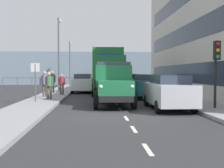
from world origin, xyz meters
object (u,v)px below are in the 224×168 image
pedestrian_strolling (45,82)px  pedestrian_with_bag (52,80)px  car_grey_kerbside_2 (135,83)px  truck_vintage_green (113,85)px  car_white_oppositeside_0 (82,83)px  car_red_oppositeside_1 (84,81)px  traffic_light_near (216,59)px  car_silver_kerbside_near (168,92)px  car_navy_kerbside_3 (128,81)px  lamp_post_promenade (59,48)px  street_sign (35,75)px  lamp_post_far (70,59)px  pedestrian_couple_a (62,83)px  car_teal_kerbside_1 (146,86)px  pedestrian_couple_b (49,83)px  lorry_cargo_green (107,70)px

pedestrian_strolling → pedestrian_with_bag: pedestrian_with_bag is taller
pedestrian_strolling → car_grey_kerbside_2: bearing=-143.0°
truck_vintage_green → car_white_oppositeside_0: truck_vintage_green is taller
car_red_oppositeside_1 → traffic_light_near: traffic_light_near is taller
car_silver_kerbside_near → pedestrian_with_bag: bearing=-54.3°
car_navy_kerbside_3 → lamp_post_promenade: size_ratio=0.64×
lamp_post_promenade → street_sign: lamp_post_promenade is taller
car_navy_kerbside_3 → lamp_post_far: (7.12, -8.53, 2.89)m
car_red_oppositeside_1 → pedestrian_couple_a: same height
car_teal_kerbside_1 → pedestrian_with_bag: bearing=-26.6°
car_grey_kerbside_2 → lamp_post_far: lamp_post_far is taller
car_silver_kerbside_near → lamp_post_far: lamp_post_far is taller
car_grey_kerbside_2 → pedestrian_couple_b: size_ratio=2.48×
car_silver_kerbside_near → car_teal_kerbside_1: (0.00, -6.41, -0.00)m
pedestrian_couple_b → lamp_post_promenade: size_ratio=0.25×
pedestrian_couple_b → street_sign: size_ratio=0.77×
truck_vintage_green → car_silver_kerbside_near: truck_vintage_green is taller
car_grey_kerbside_2 → lamp_post_promenade: (7.07, -1.60, 3.31)m
lamp_post_far → lorry_cargo_green: bearing=106.2°
lamp_post_promenade → lorry_cargo_green: bearing=147.5°
pedestrian_couple_a → pedestrian_with_bag: (0.98, -1.80, 0.16)m
lorry_cargo_green → car_grey_kerbside_2: size_ratio=1.91×
lamp_post_promenade → street_sign: (0.07, 10.48, -2.52)m
pedestrian_strolling → lamp_post_promenade: lamp_post_promenade is taller
street_sign → car_white_oppositeside_0: bearing=-103.8°
car_teal_kerbside_1 → car_white_oppositeside_0: bearing=-50.3°
lorry_cargo_green → car_silver_kerbside_near: 10.79m
car_grey_kerbside_2 → car_white_oppositeside_0: (4.82, -0.58, -0.00)m
pedestrian_couple_b → traffic_light_near: size_ratio=0.54×
car_red_oppositeside_1 → pedestrian_couple_b: (1.79, 12.78, 0.27)m
traffic_light_near → car_silver_kerbside_near: bearing=-21.5°
car_red_oppositeside_1 → pedestrian_strolling: 11.22m
street_sign → lamp_post_far: bearing=-90.0°
pedestrian_couple_a → car_teal_kerbside_1: bearing=163.8°
truck_vintage_green → pedestrian_couple_b: size_ratio=3.27×
lorry_cargo_green → street_sign: bearing=59.4°
traffic_light_near → car_red_oppositeside_1: bearing=-69.0°
lorry_cargo_green → pedestrian_with_bag: (4.61, 0.37, -0.85)m
pedestrian_with_bag → traffic_light_near: 14.36m
car_grey_kerbside_2 → lamp_post_far: 16.23m
car_grey_kerbside_2 → pedestrian_couple_a: size_ratio=2.73×
car_teal_kerbside_1 → lamp_post_far: (7.12, -19.53, 2.89)m
car_silver_kerbside_near → lamp_post_promenade: 15.37m
lorry_cargo_green → car_silver_kerbside_near: size_ratio=1.79×
car_red_oppositeside_1 → traffic_light_near: size_ratio=1.31×
truck_vintage_green → car_silver_kerbside_near: (-2.66, 1.58, -0.28)m
pedestrian_couple_b → street_sign: street_sign is taller
car_navy_kerbside_3 → pedestrian_couple_a: (6.24, 9.17, 0.17)m
pedestrian_with_bag → lamp_post_far: size_ratio=0.30×
car_white_oppositeside_0 → pedestrian_couple_a: (1.42, 3.99, 0.17)m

